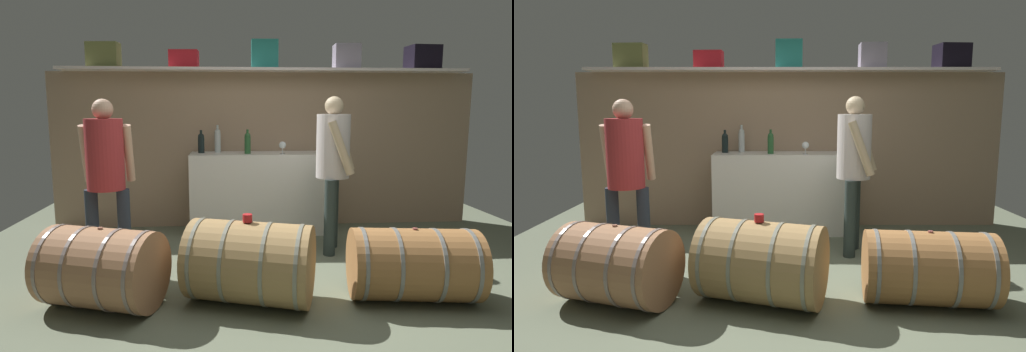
# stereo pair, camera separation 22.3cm
# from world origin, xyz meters

# --- Properties ---
(ground_plane) EXTENTS (6.40, 7.91, 0.02)m
(ground_plane) POSITION_xyz_m (0.00, 0.59, -0.01)
(ground_plane) COLOR #616953
(back_wall_panel) EXTENTS (5.20, 0.10, 1.90)m
(back_wall_panel) POSITION_xyz_m (0.00, 2.36, 0.95)
(back_wall_panel) COLOR #997F64
(back_wall_panel) RESTS_ON ground
(high_shelf_board) EXTENTS (4.79, 0.40, 0.03)m
(high_shelf_board) POSITION_xyz_m (0.00, 2.21, 1.92)
(high_shelf_board) COLOR silver
(high_shelf_board) RESTS_ON back_wall_panel
(toolcase_olive) EXTENTS (0.37, 0.22, 0.28)m
(toolcase_olive) POSITION_xyz_m (-1.89, 2.21, 2.08)
(toolcase_olive) COLOR olive
(toolcase_olive) RESTS_ON high_shelf_board
(toolcase_red) EXTENTS (0.34, 0.21, 0.21)m
(toolcase_red) POSITION_xyz_m (-0.97, 2.21, 2.04)
(toolcase_red) COLOR red
(toolcase_red) RESTS_ON high_shelf_board
(toolcase_teal) EXTENTS (0.32, 0.22, 0.33)m
(toolcase_teal) POSITION_xyz_m (-0.02, 2.21, 2.10)
(toolcase_teal) COLOR #217E75
(toolcase_teal) RESTS_ON high_shelf_board
(toolcase_grey) EXTENTS (0.31, 0.27, 0.29)m
(toolcase_grey) POSITION_xyz_m (0.96, 2.21, 2.08)
(toolcase_grey) COLOR gray
(toolcase_grey) RESTS_ON high_shelf_board
(toolcase_black) EXTENTS (0.38, 0.32, 0.28)m
(toolcase_black) POSITION_xyz_m (1.90, 2.21, 2.07)
(toolcase_black) COLOR black
(toolcase_black) RESTS_ON high_shelf_board
(work_cabinet) EXTENTS (1.57, 0.53, 0.95)m
(work_cabinet) POSITION_xyz_m (-0.12, 2.03, 0.47)
(work_cabinet) COLOR white
(work_cabinet) RESTS_ON ground
(wine_bottle_dark) EXTENTS (0.08, 0.08, 0.27)m
(wine_bottle_dark) POSITION_xyz_m (-0.78, 2.08, 1.07)
(wine_bottle_dark) COLOR black
(wine_bottle_dark) RESTS_ON work_cabinet
(wine_bottle_green) EXTENTS (0.07, 0.07, 0.28)m
(wine_bottle_green) POSITION_xyz_m (-0.24, 1.95, 1.08)
(wine_bottle_green) COLOR #27572D
(wine_bottle_green) RESTS_ON work_cabinet
(wine_bottle_clear) EXTENTS (0.07, 0.07, 0.33)m
(wine_bottle_clear) POSITION_xyz_m (-0.59, 2.15, 1.09)
(wine_bottle_clear) COLOR #B1BCBA
(wine_bottle_clear) RESTS_ON work_cabinet
(wine_glass) EXTENTS (0.08, 0.08, 0.15)m
(wine_glass) POSITION_xyz_m (0.16, 1.89, 1.05)
(wine_glass) COLOR white
(wine_glass) RESTS_ON work_cabinet
(wine_barrel_near) EXTENTS (1.06, 0.87, 0.63)m
(wine_barrel_near) POSITION_xyz_m (-0.30, 0.06, 0.31)
(wine_barrel_near) COLOR #997849
(wine_barrel_near) RESTS_ON ground
(wine_barrel_far) EXTENTS (1.00, 0.66, 0.57)m
(wine_barrel_far) POSITION_xyz_m (0.94, 0.02, 0.28)
(wine_barrel_far) COLOR #986638
(wine_barrel_far) RESTS_ON ground
(wine_barrel_flank) EXTENTS (0.98, 0.82, 0.61)m
(wine_barrel_flank) POSITION_xyz_m (-1.40, 0.04, 0.30)
(wine_barrel_flank) COLOR #9B6B48
(wine_barrel_flank) RESTS_ON ground
(tasting_cup) EXTENTS (0.07, 0.07, 0.06)m
(tasting_cup) POSITION_xyz_m (-0.33, 0.06, 0.66)
(tasting_cup) COLOR red
(tasting_cup) RESTS_ON wine_barrel_near
(winemaker_pouring) EXTENTS (0.46, 0.37, 1.55)m
(winemaker_pouring) POSITION_xyz_m (-1.54, 0.80, 0.95)
(winemaker_pouring) COLOR #28313E
(winemaker_pouring) RESTS_ON ground
(visitor_tasting) EXTENTS (0.44, 0.52, 1.58)m
(visitor_tasting) POSITION_xyz_m (0.60, 1.23, 0.97)
(visitor_tasting) COLOR #283331
(visitor_tasting) RESTS_ON ground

